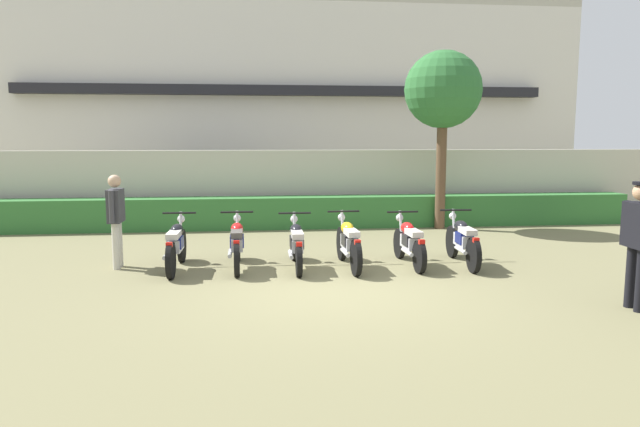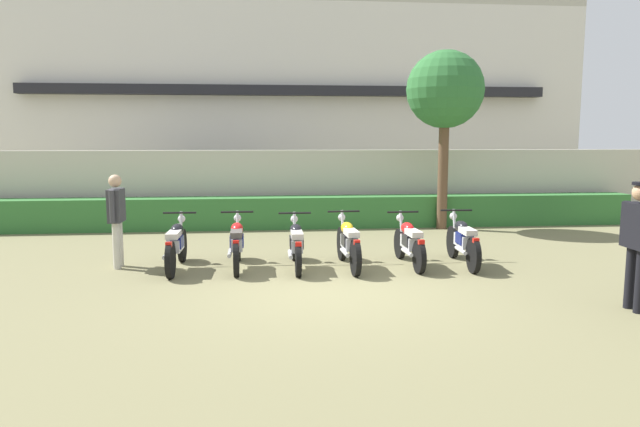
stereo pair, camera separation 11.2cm
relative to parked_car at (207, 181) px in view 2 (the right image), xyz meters
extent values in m
plane|color=olive|center=(2.81, -10.14, -0.94)|extent=(60.00, 60.00, 0.00)
cube|color=silver|center=(2.81, 6.28, 2.71)|extent=(22.92, 6.00, 7.30)
cube|color=black|center=(2.81, 3.03, 3.08)|extent=(19.25, 0.50, 0.36)
cube|color=#B2AD9E|center=(2.81, 6.28, 6.51)|extent=(22.92, 6.00, 0.30)
cube|color=#BCB7A8|center=(2.81, -3.27, 0.05)|extent=(21.77, 0.30, 1.98)
cube|color=#337033|center=(2.81, -3.97, -0.53)|extent=(17.42, 0.70, 0.80)
cube|color=silver|center=(0.05, 0.00, -0.20)|extent=(4.63, 2.19, 1.00)
cube|color=#2D333D|center=(-0.15, -0.01, 0.63)|extent=(2.82, 1.91, 0.65)
cylinder|color=black|center=(1.55, 1.05, -0.60)|extent=(0.70, 0.27, 0.68)
cylinder|color=black|center=(1.69, -0.80, -0.60)|extent=(0.70, 0.27, 0.68)
cylinder|color=black|center=(-1.59, 0.80, -0.60)|extent=(0.70, 0.27, 0.68)
cylinder|color=black|center=(-1.45, -1.04, -0.60)|extent=(0.70, 0.27, 0.68)
cylinder|color=brown|center=(6.31, -4.49, 0.48)|extent=(0.26, 0.26, 2.82)
sphere|color=#2D6B33|center=(6.31, -4.49, 2.56)|extent=(1.92, 1.92, 1.92)
cylinder|color=black|center=(0.25, -7.85, -0.63)|extent=(0.10, 0.62, 0.62)
cylinder|color=black|center=(0.23, -9.17, -0.63)|extent=(0.10, 0.62, 0.62)
cube|color=silver|center=(0.24, -8.56, -0.48)|extent=(0.21, 0.60, 0.22)
ellipsoid|color=black|center=(0.24, -8.39, -0.25)|extent=(0.23, 0.44, 0.22)
cube|color=beige|center=(0.24, -8.79, -0.27)|extent=(0.21, 0.52, 0.10)
cube|color=red|center=(0.23, -9.27, -0.35)|extent=(0.10, 0.08, 0.08)
cylinder|color=silver|center=(0.25, -7.94, -0.31)|extent=(0.05, 0.23, 0.65)
cylinder|color=black|center=(0.25, -8.03, 0.01)|extent=(0.60, 0.04, 0.04)
sphere|color=silver|center=(0.25, -7.83, -0.13)|extent=(0.14, 0.14, 0.14)
cylinder|color=silver|center=(0.12, -8.81, -0.61)|extent=(0.08, 0.55, 0.07)
cube|color=navy|center=(0.24, -8.61, -0.43)|extent=(0.25, 0.36, 0.20)
cylinder|color=black|center=(1.29, -7.84, -0.62)|extent=(0.10, 0.62, 0.62)
cylinder|color=black|center=(1.31, -9.13, -0.62)|extent=(0.10, 0.62, 0.62)
cube|color=silver|center=(1.30, -8.54, -0.47)|extent=(0.21, 0.60, 0.22)
ellipsoid|color=red|center=(1.30, -8.37, -0.24)|extent=(0.23, 0.44, 0.22)
cube|color=#4C4742|center=(1.30, -8.77, -0.26)|extent=(0.21, 0.52, 0.10)
cube|color=red|center=(1.31, -9.23, -0.34)|extent=(0.10, 0.08, 0.08)
cylinder|color=silver|center=(1.29, -7.93, -0.30)|extent=(0.05, 0.23, 0.65)
cylinder|color=black|center=(1.29, -8.02, 0.02)|extent=(0.60, 0.05, 0.04)
sphere|color=silver|center=(1.29, -7.82, -0.12)|extent=(0.14, 0.14, 0.14)
cylinder|color=silver|center=(1.19, -8.79, -0.60)|extent=(0.08, 0.55, 0.07)
cube|color=navy|center=(1.30, -8.59, -0.42)|extent=(0.25, 0.36, 0.20)
cylinder|color=black|center=(2.36, -7.93, -0.65)|extent=(0.09, 0.58, 0.58)
cylinder|color=black|center=(2.35, -9.25, -0.65)|extent=(0.09, 0.58, 0.58)
cube|color=silver|center=(2.35, -8.64, -0.50)|extent=(0.20, 0.60, 0.22)
ellipsoid|color=black|center=(2.35, -8.47, -0.27)|extent=(0.22, 0.44, 0.22)
cube|color=#B2ADA3|center=(2.35, -8.87, -0.29)|extent=(0.20, 0.52, 0.10)
cube|color=red|center=(2.34, -9.35, -0.37)|extent=(0.10, 0.08, 0.08)
cylinder|color=silver|center=(2.35, -8.02, -0.33)|extent=(0.05, 0.23, 0.65)
cylinder|color=black|center=(2.35, -8.11, -0.01)|extent=(0.60, 0.04, 0.04)
sphere|color=silver|center=(2.36, -7.91, -0.15)|extent=(0.14, 0.14, 0.14)
cylinder|color=silver|center=(2.23, -8.89, -0.63)|extent=(0.07, 0.55, 0.07)
cube|color=black|center=(2.35, -8.69, -0.45)|extent=(0.24, 0.36, 0.20)
cylinder|color=black|center=(3.26, -7.98, -0.62)|extent=(0.11, 0.63, 0.63)
cylinder|color=black|center=(3.31, -9.30, -0.62)|extent=(0.11, 0.63, 0.63)
cube|color=silver|center=(3.28, -8.69, -0.47)|extent=(0.22, 0.61, 0.22)
ellipsoid|color=yellow|center=(3.28, -8.52, -0.24)|extent=(0.24, 0.45, 0.22)
cube|color=beige|center=(3.29, -8.92, -0.26)|extent=(0.22, 0.53, 0.10)
cube|color=red|center=(3.31, -9.40, -0.34)|extent=(0.10, 0.08, 0.08)
cylinder|color=silver|center=(3.26, -8.07, -0.30)|extent=(0.06, 0.23, 0.65)
cylinder|color=black|center=(3.26, -8.16, 0.02)|extent=(0.60, 0.06, 0.04)
sphere|color=silver|center=(3.26, -7.96, -0.12)|extent=(0.14, 0.14, 0.14)
cylinder|color=silver|center=(3.17, -8.95, -0.60)|extent=(0.09, 0.55, 0.07)
cube|color=black|center=(3.29, -8.74, -0.42)|extent=(0.25, 0.37, 0.20)
cylinder|color=black|center=(4.39, -7.95, -0.65)|extent=(0.11, 0.57, 0.57)
cylinder|color=black|center=(4.43, -9.23, -0.65)|extent=(0.11, 0.57, 0.57)
cube|color=silver|center=(4.41, -8.64, -0.50)|extent=(0.22, 0.61, 0.22)
ellipsoid|color=red|center=(4.41, -8.47, -0.27)|extent=(0.23, 0.45, 0.22)
cube|color=beige|center=(4.42, -8.87, -0.29)|extent=(0.21, 0.53, 0.10)
cube|color=red|center=(4.43, -9.33, -0.37)|extent=(0.10, 0.08, 0.08)
cylinder|color=silver|center=(4.39, -8.04, -0.33)|extent=(0.06, 0.23, 0.65)
cylinder|color=black|center=(4.40, -8.13, -0.01)|extent=(0.60, 0.05, 0.04)
sphere|color=silver|center=(4.39, -7.93, -0.15)|extent=(0.14, 0.14, 0.14)
cylinder|color=silver|center=(4.30, -8.90, -0.63)|extent=(0.08, 0.55, 0.07)
cube|color=black|center=(4.41, -8.69, -0.45)|extent=(0.25, 0.37, 0.20)
cylinder|color=black|center=(5.43, -7.99, -0.63)|extent=(0.12, 0.62, 0.62)
cylinder|color=black|center=(5.36, -9.30, -0.63)|extent=(0.12, 0.62, 0.62)
cube|color=silver|center=(5.39, -8.69, -0.48)|extent=(0.23, 0.61, 0.22)
ellipsoid|color=black|center=(5.40, -8.52, -0.25)|extent=(0.24, 0.45, 0.22)
cube|color=beige|center=(5.38, -8.92, -0.27)|extent=(0.23, 0.53, 0.10)
cube|color=red|center=(5.36, -9.40, -0.35)|extent=(0.10, 0.09, 0.08)
cylinder|color=silver|center=(5.43, -8.08, -0.31)|extent=(0.06, 0.23, 0.65)
cylinder|color=black|center=(5.42, -8.17, 0.01)|extent=(0.60, 0.07, 0.04)
sphere|color=silver|center=(5.43, -7.97, -0.13)|extent=(0.14, 0.14, 0.14)
cylinder|color=silver|center=(5.26, -8.94, -0.61)|extent=(0.10, 0.55, 0.07)
cube|color=navy|center=(5.39, -8.74, -0.43)|extent=(0.26, 0.37, 0.20)
cylinder|color=beige|center=(-0.83, -8.13, -0.52)|extent=(0.13, 0.13, 0.83)
cylinder|color=beige|center=(-0.83, -8.35, -0.52)|extent=(0.13, 0.13, 0.83)
cube|color=#38383D|center=(-0.83, -8.24, 0.19)|extent=(0.22, 0.48, 0.59)
cylinder|color=#38383D|center=(-0.83, -7.94, 0.20)|extent=(0.09, 0.09, 0.56)
cylinder|color=#38383D|center=(-0.83, -8.53, 0.20)|extent=(0.09, 0.09, 0.56)
sphere|color=tan|center=(-0.83, -8.24, 0.62)|extent=(0.22, 0.22, 0.22)
cylinder|color=black|center=(6.74, -11.73, -0.51)|extent=(0.13, 0.13, 0.86)
cylinder|color=black|center=(6.74, -11.51, -0.51)|extent=(0.13, 0.13, 0.86)
cube|color=black|center=(6.74, -11.62, 0.22)|extent=(0.23, 0.50, 0.61)
cylinder|color=black|center=(6.75, -11.32, 0.24)|extent=(0.09, 0.09, 0.58)
camera|label=1|loc=(1.64, -18.80, 1.41)|focal=32.71mm
camera|label=2|loc=(1.76, -18.81, 1.41)|focal=32.71mm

